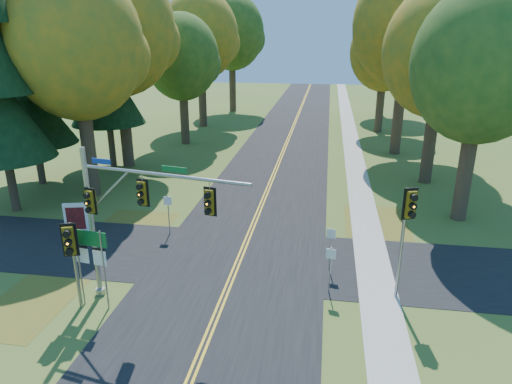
# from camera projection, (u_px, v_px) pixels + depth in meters

# --- Properties ---
(ground) EXTENTS (160.00, 160.00, 0.00)m
(ground) POSITION_uv_depth(u_px,v_px,m) (231.00, 279.00, 19.83)
(ground) COLOR #425D21
(ground) RESTS_ON ground
(road_main) EXTENTS (8.00, 160.00, 0.02)m
(road_main) POSITION_uv_depth(u_px,v_px,m) (231.00, 279.00, 19.83)
(road_main) COLOR black
(road_main) RESTS_ON ground
(road_cross) EXTENTS (60.00, 6.00, 0.02)m
(road_cross) POSITION_uv_depth(u_px,v_px,m) (240.00, 258.00, 21.69)
(road_cross) COLOR black
(road_cross) RESTS_ON ground
(centerline_left) EXTENTS (0.10, 160.00, 0.01)m
(centerline_left) POSITION_uv_depth(u_px,v_px,m) (229.00, 278.00, 19.83)
(centerline_left) COLOR gold
(centerline_left) RESTS_ON road_main
(centerline_right) EXTENTS (0.10, 160.00, 0.01)m
(centerline_right) POSITION_uv_depth(u_px,v_px,m) (234.00, 279.00, 19.81)
(centerline_right) COLOR gold
(centerline_right) RESTS_ON road_main
(sidewalk_east) EXTENTS (1.60, 160.00, 0.06)m
(sidewalk_east) POSITION_uv_depth(u_px,v_px,m) (377.00, 290.00, 18.91)
(sidewalk_east) COLOR #9E998E
(sidewalk_east) RESTS_ON ground
(leaf_patch_w_near) EXTENTS (4.00, 6.00, 0.00)m
(leaf_patch_w_near) POSITION_uv_depth(u_px,v_px,m) (128.00, 232.00, 24.51)
(leaf_patch_w_near) COLOR brown
(leaf_patch_w_near) RESTS_ON ground
(leaf_patch_e) EXTENTS (3.50, 8.00, 0.00)m
(leaf_patch_e) POSITION_uv_depth(u_px,v_px,m) (378.00, 233.00, 24.42)
(leaf_patch_e) COLOR brown
(leaf_patch_e) RESTS_ON ground
(leaf_patch_w_far) EXTENTS (3.00, 5.00, 0.00)m
(leaf_patch_w_far) POSITION_uv_depth(u_px,v_px,m) (31.00, 302.00, 18.13)
(leaf_patch_w_far) COLOR brown
(leaf_patch_w_far) RESTS_ON ground
(tree_w_a) EXTENTS (8.00, 8.00, 14.15)m
(tree_w_a) POSITION_uv_depth(u_px,v_px,m) (77.00, 44.00, 27.06)
(tree_w_a) COLOR #38281C
(tree_w_a) RESTS_ON ground
(tree_e_a) EXTENTS (7.20, 7.20, 12.73)m
(tree_e_a) POSITION_uv_depth(u_px,v_px,m) (483.00, 65.00, 23.48)
(tree_e_a) COLOR #38281C
(tree_e_a) RESTS_ON ground
(tree_w_b) EXTENTS (8.60, 8.60, 15.38)m
(tree_w_b) POSITION_uv_depth(u_px,v_px,m) (118.00, 29.00, 33.29)
(tree_w_b) COLOR #38281C
(tree_w_b) RESTS_ON ground
(tree_e_b) EXTENTS (7.60, 7.60, 13.33)m
(tree_e_b) POSITION_uv_depth(u_px,v_px,m) (442.00, 52.00, 29.79)
(tree_e_b) COLOR #38281C
(tree_e_b) RESTS_ON ground
(tree_w_c) EXTENTS (6.80, 6.80, 11.91)m
(tree_w_c) POSITION_uv_depth(u_px,v_px,m) (182.00, 58.00, 41.40)
(tree_w_c) COLOR #38281C
(tree_w_c) RESTS_ON ground
(tree_e_c) EXTENTS (8.80, 8.80, 15.79)m
(tree_e_c) POSITION_uv_depth(u_px,v_px,m) (408.00, 25.00, 36.93)
(tree_e_c) COLOR #38281C
(tree_e_c) RESTS_ON ground
(tree_w_d) EXTENTS (8.20, 8.20, 14.56)m
(tree_w_d) POSITION_uv_depth(u_px,v_px,m) (201.00, 36.00, 48.99)
(tree_w_d) COLOR #38281C
(tree_w_d) RESTS_ON ground
(tree_e_d) EXTENTS (7.00, 7.00, 12.32)m
(tree_e_d) POSITION_uv_depth(u_px,v_px,m) (385.00, 52.00, 46.38)
(tree_e_d) COLOR #38281C
(tree_e_d) RESTS_ON ground
(tree_w_e) EXTENTS (8.40, 8.40, 14.97)m
(tree_w_e) POSITION_uv_depth(u_px,v_px,m) (232.00, 33.00, 58.88)
(tree_w_e) COLOR #38281C
(tree_w_e) RESTS_ON ground
(tree_e_e) EXTENTS (7.80, 7.80, 13.74)m
(tree_e_e) POSITION_uv_depth(u_px,v_px,m) (387.00, 40.00, 55.86)
(tree_e_e) COLOR #38281C
(tree_e_e) RESTS_ON ground
(pine_b) EXTENTS (5.60, 5.60, 17.31)m
(pine_b) POSITION_uv_depth(u_px,v_px,m) (24.00, 64.00, 29.72)
(pine_b) COLOR #38281C
(pine_b) RESTS_ON ground
(pine_c) EXTENTS (5.60, 5.60, 20.56)m
(pine_c) POSITION_uv_depth(u_px,v_px,m) (100.00, 39.00, 33.43)
(pine_c) COLOR #38281C
(pine_c) RESTS_ON ground
(traffic_mast) EXTENTS (6.71, 1.52, 6.18)m
(traffic_mast) POSITION_uv_depth(u_px,v_px,m) (126.00, 209.00, 16.81)
(traffic_mast) COLOR gray
(traffic_mast) RESTS_ON ground
(east_signal_pole) EXTENTS (0.53, 0.63, 4.75)m
(east_signal_pole) POSITION_uv_depth(u_px,v_px,m) (408.00, 217.00, 17.13)
(east_signal_pole) COLOR gray
(east_signal_pole) RESTS_ON ground
(ped_signal_pole) EXTENTS (0.56, 0.67, 3.65)m
(ped_signal_pole) POSITION_uv_depth(u_px,v_px,m) (71.00, 247.00, 16.74)
(ped_signal_pole) COLOR gray
(ped_signal_pole) RESTS_ON ground
(route_sign_cluster) EXTENTS (1.52, 0.27, 3.29)m
(route_sign_cluster) POSITION_uv_depth(u_px,v_px,m) (90.00, 253.00, 17.16)
(route_sign_cluster) COLOR gray
(route_sign_cluster) RESTS_ON ground
(info_kiosk) EXTENTS (1.24, 0.46, 1.71)m
(info_kiosk) POSITION_uv_depth(u_px,v_px,m) (76.00, 219.00, 24.06)
(info_kiosk) COLOR white
(info_kiosk) RESTS_ON ground
(reg_sign_e_north) EXTENTS (0.40, 0.11, 2.08)m
(reg_sign_e_north) POSITION_uv_depth(u_px,v_px,m) (331.00, 241.00, 20.13)
(reg_sign_e_north) COLOR gray
(reg_sign_e_north) RESTS_ON ground
(reg_sign_e_south) EXTENTS (0.39, 0.11, 2.07)m
(reg_sign_e_south) POSITION_uv_depth(u_px,v_px,m) (330.00, 262.00, 18.33)
(reg_sign_e_south) COLOR gray
(reg_sign_e_south) RESTS_ON ground
(reg_sign_w) EXTENTS (0.42, 0.07, 2.20)m
(reg_sign_w) POSITION_uv_depth(u_px,v_px,m) (168.00, 208.00, 23.77)
(reg_sign_w) COLOR gray
(reg_sign_w) RESTS_ON ground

